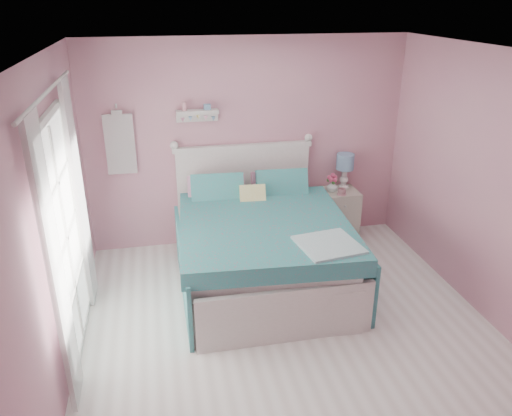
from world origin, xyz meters
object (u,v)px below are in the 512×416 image
object	(u,v)px
bed	(261,247)
teacup	(342,192)
nightstand	(338,214)
table_lamp	(345,164)
vase	(332,186)

from	to	relation	value
bed	teacup	size ratio (longest dim) A/B	22.00
nightstand	table_lamp	world-z (taller)	table_lamp
table_lamp	teacup	size ratio (longest dim) A/B	4.34
nightstand	teacup	size ratio (longest dim) A/B	6.39
bed	nightstand	bearing A→B (deg)	39.09
nightstand	vase	distance (m)	0.42
vase	teacup	xyz separation A→B (m)	(0.08, -0.13, -0.03)
vase	teacup	distance (m)	0.16
bed	teacup	bearing A→B (deg)	35.19
table_lamp	vase	world-z (taller)	table_lamp
table_lamp	vase	size ratio (longest dim) A/B	3.12
vase	table_lamp	bearing A→B (deg)	30.90
teacup	table_lamp	bearing A→B (deg)	64.67
vase	nightstand	bearing A→B (deg)	2.50
nightstand	vase	xyz separation A→B (m)	(-0.11, -0.00, 0.41)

